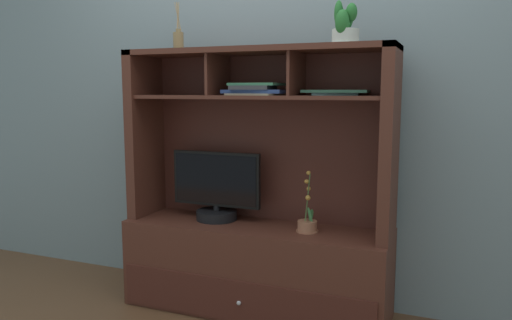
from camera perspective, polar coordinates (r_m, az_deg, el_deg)
name	(u,v)px	position (r m, az deg, el deg)	size (l,w,h in m)	color
floor_plane	(256,310)	(2.99, 0.00, -16.86)	(6.00, 6.00, 0.02)	brown
back_wall	(272,64)	(2.95, 1.89, 10.99)	(6.00, 0.02, 2.80)	gray
media_console	(257,236)	(2.84, 0.06, -8.74)	(1.49, 0.48, 1.47)	#53291E
tv_monitor	(216,192)	(2.89, -4.58, -3.63)	(0.54, 0.24, 0.40)	black
potted_orchid	(307,223)	(2.68, 5.92, -7.23)	(0.12, 0.12, 0.33)	#A9694B
magazine_stack_left	(255,89)	(2.69, -0.08, 8.10)	(0.35, 0.24, 0.07)	gray
magazine_stack_centre	(336,92)	(2.61, 9.14, 7.68)	(0.34, 0.18, 0.03)	slate
diffuser_bottle	(178,41)	(2.95, -8.90, 13.38)	(0.06, 0.06, 0.27)	olive
potted_succulent	(345,28)	(2.57, 10.16, 14.73)	(0.15, 0.16, 0.22)	silver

